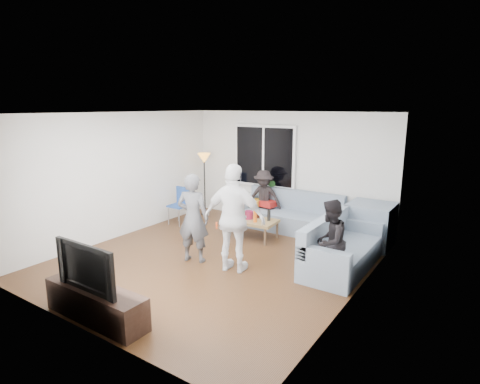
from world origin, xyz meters
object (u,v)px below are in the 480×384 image
Objects in this scene: player_left at (193,218)px; spectator_right at (330,242)px; floor_lamp at (205,185)px; spectator_back at (264,198)px; sofa_right_section at (343,244)px; tv_console at (96,303)px; coffee_table at (251,228)px; player_right at (234,219)px; sofa_back_section at (289,211)px; side_chair at (178,206)px; television at (93,265)px.

player_left reaches higher than spectator_right.
floor_lamp is 1.21× the size of spectator_back.
sofa_right_section reaches higher than tv_console.
coffee_table is 1.08m from spectator_back.
spectator_back is (-0.92, 2.53, -0.26)m from player_right.
player_left is at bearing -55.00° from floor_lamp.
sofa_right_section is at bearing 58.29° from tv_console.
player_left reaches higher than sofa_back_section.
sofa_back_section is 2.38m from floor_lamp.
player_left reaches higher than spectator_back.
side_chair is 0.47× the size of player_right.
player_right is 2.45m from tv_console.
tv_console is (-0.62, -2.27, -0.69)m from player_right.
floor_lamp is at bearing 89.76° from side_chair.
spectator_back reaches higher than tv_console.
spectator_right is (4.07, -1.99, -0.11)m from floor_lamp.
coffee_table is 0.69× the size of tv_console.
coffee_table is (-2.15, 0.46, -0.22)m from sofa_right_section.
spectator_right reaches higher than sofa_right_section.
sofa_right_section is 1.56× the size of spectator_back.
sofa_right_section is 2.63m from player_left.
side_chair is 1.04m from floor_lamp.
sofa_back_section is 4.79m from tv_console.
player_right is 2.36m from television.
player_right reaches higher than sofa_right_section.
coffee_table is (-0.44, -0.92, -0.22)m from sofa_back_section.
sofa_right_section is 3.99m from tv_console.
sofa_back_section is at bearing 51.22° from sofa_right_section.
player_left is 1.19× the size of spectator_right.
player_left reaches higher than tv_console.
spectator_right is at bearing 175.90° from player_left.
side_chair is at bearing -162.64° from spectator_back.
sofa_right_section is at bearing -12.04° from coffee_table.
floor_lamp is 3.05m from player_left.
spectator_back is at bearing -81.32° from player_right.
side_chair is 0.79× the size of television.
side_chair is 4.23m from television.
floor_lamp reaches higher than sofa_right_section.
player_left is at bearing 95.82° from television.
television is (1.98, -4.71, -0.03)m from floor_lamp.
sofa_back_section is at bearing 85.46° from television.
floor_lamp is at bearing 112.74° from tv_console.
sofa_right_section is 1.91m from player_right.
sofa_right_section is at bearing -5.00° from side_chair.
sofa_right_section is at bearing -154.27° from player_right.
tv_console is at bearing -101.66° from spectator_back.
floor_lamp reaches higher than side_chair.
sofa_back_section is 2.55m from player_right.
spectator_right is at bearing -180.00° from sofa_right_section.
player_right is at bearing -85.24° from spectator_back.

